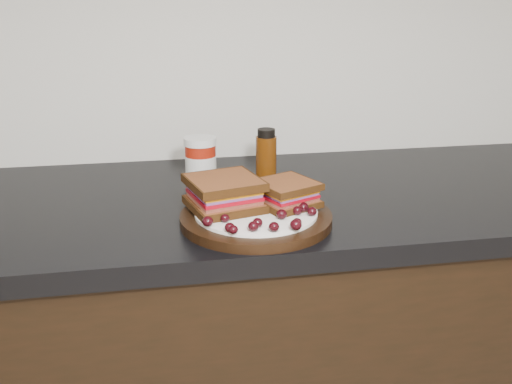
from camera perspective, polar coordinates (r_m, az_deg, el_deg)
The scene contains 31 objects.
base_cabinets at distance 1.44m, azimuth 1.99°, elevation -18.05°, with size 3.96×0.58×0.86m, color black.
countertop at distance 1.22m, azimuth 2.24°, elevation -0.96°, with size 3.98×0.60×0.04m, color black.
plate at distance 1.05m, azimuth 0.00°, elevation -2.63°, with size 0.28×0.28×0.02m, color black.
sandwich_left at distance 1.05m, azimuth -3.20°, elevation -0.12°, with size 0.13×0.13×0.06m, color brown, non-canonical shape.
sandwich_right at distance 1.07m, azimuth 3.03°, elevation -0.14°, with size 0.10×0.10×0.05m, color brown, non-canonical shape.
grape_0 at distance 0.98m, azimuth -4.86°, elevation -2.95°, with size 0.02×0.02×0.02m, color black.
grape_1 at distance 0.99m, azimuth -3.12°, elevation -2.63°, with size 0.02×0.02×0.01m, color black.
grape_2 at distance 0.95m, azimuth -2.64°, elevation -3.56°, with size 0.02×0.02×0.02m, color black.
grape_3 at distance 0.94m, azimuth -2.28°, elevation -3.78°, with size 0.02×0.02×0.01m, color black.
grape_4 at distance 0.95m, azimuth -0.27°, elevation -3.44°, with size 0.02×0.02×0.02m, color black.
grape_5 at distance 0.97m, azimuth 0.15°, elevation -3.08°, with size 0.02×0.02×0.02m, color black.
grape_6 at distance 0.95m, azimuth 1.81°, elevation -3.50°, with size 0.02×0.02×0.02m, color black.
grape_7 at distance 0.96m, azimuth 4.00°, elevation -3.30°, with size 0.02×0.02×0.02m, color black.
grape_8 at distance 0.97m, azimuth 4.13°, elevation -3.06°, with size 0.02×0.02×0.02m, color black.
grape_9 at distance 1.01m, azimuth 2.58°, elevation -2.24°, with size 0.02×0.02×0.02m, color black.
grape_10 at distance 1.02m, azimuth 5.61°, elevation -1.95°, with size 0.02×0.02×0.02m, color black.
grape_11 at distance 1.03m, azimuth 4.16°, elevation -1.87°, with size 0.02×0.02×0.02m, color black.
grape_12 at distance 1.04m, azimuth 4.75°, elevation -1.51°, with size 0.02×0.02×0.02m, color black.
grape_13 at distance 1.07m, azimuth 5.00°, elevation -0.83°, with size 0.02×0.02×0.02m, color black.
grape_14 at distance 1.09m, azimuth 3.40°, elevation -0.53°, with size 0.02×0.02×0.02m, color black.
grape_15 at distance 1.09m, azimuth 2.32°, elevation -0.54°, with size 0.02×0.02×0.02m, color black.
grape_16 at distance 1.08m, azimuth -3.29°, elevation -0.65°, with size 0.02×0.02×0.02m, color black.
grape_17 at distance 1.07m, azimuth -3.36°, elevation -0.94°, with size 0.02×0.02×0.02m, color black.
grape_18 at distance 1.04m, azimuth -4.17°, elevation -1.46°, with size 0.02×0.02×0.02m, color black.
grape_19 at distance 1.04m, azimuth -4.91°, elevation -1.58°, with size 0.02×0.02×0.02m, color black.
grape_20 at distance 1.02m, azimuth -3.12°, elevation -2.06°, with size 0.02×0.02×0.02m, color black.
grape_21 at distance 1.07m, azimuth -2.15°, elevation -0.94°, with size 0.02×0.02×0.01m, color black.
grape_22 at distance 1.06m, azimuth -3.15°, elevation -1.27°, with size 0.02×0.02×0.02m, color black.
grape_23 at distance 1.04m, azimuth -4.67°, elevation -1.61°, with size 0.02×0.02×0.02m, color black.
condiment_jar at distance 1.26m, azimuth -5.55°, elevation 3.13°, with size 0.07×0.07×0.11m, color #971A0B.
oil_bottle at distance 1.25m, azimuth 1.02°, elevation 3.48°, with size 0.05×0.05×0.13m, color #4A2207.
Camera 1 is at (-0.25, 0.58, 1.30)m, focal length 40.00 mm.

